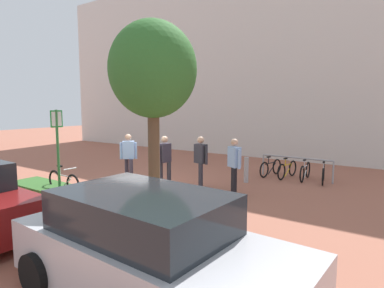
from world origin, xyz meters
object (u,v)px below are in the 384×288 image
object	(u,v)px
tree_sidewalk	(153,71)
parking_sign_post	(57,139)
person_shirt_blue	(129,155)
car_silver_sedan	(151,250)
person_suited_navy	(201,159)
bollard_steel	(246,170)
bike_rack_cluster	(296,170)
person_suited_dark	(165,158)
bike_at_sign	(64,182)
person_shirt_white	(234,163)

from	to	relation	value
tree_sidewalk	parking_sign_post	size ratio (longest dim) A/B	1.82
person_shirt_blue	car_silver_sedan	world-z (taller)	person_shirt_blue
person_suited_navy	car_silver_sedan	xyz separation A→B (m)	(2.89, -5.66, -0.23)
tree_sidewalk	car_silver_sedan	distance (m)	4.53
bollard_steel	person_shirt_blue	size ratio (longest dim) A/B	0.52
parking_sign_post	bike_rack_cluster	bearing A→B (deg)	48.52
bollard_steel	person_shirt_blue	distance (m)	4.20
parking_sign_post	person_suited_dark	world-z (taller)	parking_sign_post
bike_at_sign	person_shirt_white	size ratio (longest dim) A/B	0.98
bike_rack_cluster	person_suited_navy	world-z (taller)	person_suited_navy
tree_sidewalk	person_shirt_white	size ratio (longest dim) A/B	2.74
bollard_steel	person_shirt_blue	bearing A→B (deg)	-145.93
parking_sign_post	bike_rack_cluster	size ratio (longest dim) A/B	0.98
person_suited_dark	bollard_steel	bearing A→B (deg)	48.10
tree_sidewalk	car_silver_sedan	bearing A→B (deg)	-49.64
bollard_steel	person_shirt_white	world-z (taller)	person_shirt_white
bike_at_sign	tree_sidewalk	bearing A→B (deg)	-0.37
tree_sidewalk	person_shirt_white	xyz separation A→B (m)	(0.67, 2.92, -2.54)
tree_sidewalk	car_silver_sedan	world-z (taller)	tree_sidewalk
bike_at_sign	bike_rack_cluster	world-z (taller)	bike_at_sign
bike_at_sign	car_silver_sedan	distance (m)	6.70
bike_at_sign	person_suited_dark	bearing A→B (deg)	48.07
person_shirt_blue	car_silver_sedan	distance (m)	7.39
car_silver_sedan	bike_rack_cluster	bearing A→B (deg)	94.79
person_shirt_blue	car_silver_sedan	xyz separation A→B (m)	(5.47, -4.96, -0.23)
bike_rack_cluster	person_shirt_white	bearing A→B (deg)	-105.99
bike_rack_cluster	tree_sidewalk	bearing A→B (deg)	-104.54
person_shirt_blue	person_suited_navy	bearing A→B (deg)	15.23
bollard_steel	bike_rack_cluster	bearing A→B (deg)	50.29
parking_sign_post	bike_at_sign	world-z (taller)	parking_sign_post
person_suited_dark	parking_sign_post	bearing A→B (deg)	-132.18
tree_sidewalk	bike_at_sign	distance (m)	4.93
parking_sign_post	person_shirt_blue	distance (m)	2.49
parking_sign_post	person_suited_dark	bearing A→B (deg)	47.82
bollard_steel	person_suited_dark	xyz separation A→B (m)	(-1.94, -2.16, 0.53)
parking_sign_post	bike_at_sign	distance (m)	1.34
tree_sidewalk	person_suited_navy	distance (m)	3.92
person_suited_dark	person_shirt_blue	size ratio (longest dim) A/B	1.00
person_suited_navy	person_shirt_blue	bearing A→B (deg)	-164.77
bike_at_sign	bike_rack_cluster	size ratio (longest dim) A/B	0.63
person_suited_dark	car_silver_sedan	size ratio (longest dim) A/B	0.39
tree_sidewalk	bollard_steel	distance (m)	5.50
person_suited_navy	bike_rack_cluster	bearing A→B (deg)	55.92
bike_at_sign	person_shirt_white	xyz separation A→B (m)	(4.44, 2.89, 0.63)
parking_sign_post	bike_at_sign	bearing A→B (deg)	41.61
bike_at_sign	bike_rack_cluster	distance (m)	8.10
bike_rack_cluster	car_silver_sedan	xyz separation A→B (m)	(0.74, -8.83, 0.41)
car_silver_sedan	person_shirt_white	bearing A→B (deg)	106.32
bike_rack_cluster	person_shirt_white	world-z (taller)	person_shirt_white
person_shirt_blue	person_suited_navy	xyz separation A→B (m)	(2.59, 0.70, 0.00)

